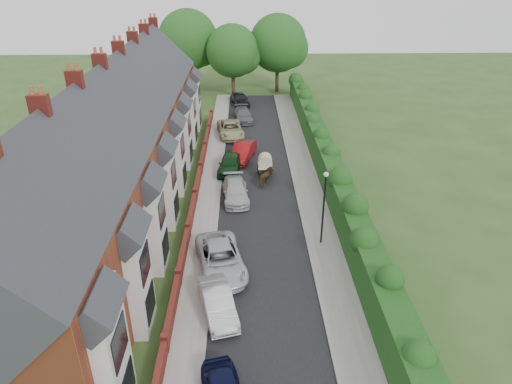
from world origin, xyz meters
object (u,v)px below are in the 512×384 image
at_px(lamppost, 324,199).
at_px(car_silver_a, 218,302).
at_px(car_black, 240,99).
at_px(car_silver_b, 221,259).
at_px(car_white, 236,191).
at_px(car_grey, 243,115).
at_px(car_beige, 230,129).
at_px(car_green, 230,163).
at_px(horse_cart, 265,164).
at_px(car_red, 243,151).
at_px(horse, 266,177).

xyz_separation_m(lamppost, car_silver_a, (-6.40, -6.35, -2.60)).
bearing_deg(car_black, car_silver_b, -103.91).
height_order(car_silver_b, car_white, car_silver_b).
relative_size(car_silver_b, car_grey, 1.18).
xyz_separation_m(lamppost, car_beige, (-6.40, 20.38, -2.56)).
xyz_separation_m(lamppost, car_green, (-6.21, 11.45, -2.52)).
bearing_deg(lamppost, horse_cart, 107.02).
bearing_deg(car_beige, car_red, -86.19).
bearing_deg(car_silver_b, car_black, 76.24).
relative_size(car_grey, horse, 2.68).
distance_m(lamppost, car_red, 15.30).
bearing_deg(car_silver_a, horse_cart, 64.85).
bearing_deg(car_silver_b, horse, 61.96).
height_order(car_white, horse_cart, horse_cart).
relative_size(car_black, horse, 2.62).
relative_size(lamppost, car_silver_b, 0.94).
height_order(car_grey, horse_cart, horse_cart).
distance_m(car_silver_a, car_black, 37.97).
height_order(car_white, horse, horse).
relative_size(car_silver_b, car_white, 1.19).
bearing_deg(car_beige, car_black, 77.19).
xyz_separation_m(car_white, car_beige, (-0.74, 14.04, 0.07)).
bearing_deg(horse_cart, horse, -90.00).
relative_size(car_beige, horse, 3.07).
distance_m(car_silver_b, car_black, 34.22).
distance_m(lamppost, horse_cart, 11.18).
relative_size(car_white, car_red, 1.00).
height_order(lamppost, car_grey, lamppost).
height_order(car_black, horse, car_black).
bearing_deg(car_silver_a, car_white, 72.25).
distance_m(car_silver_a, horse, 15.30).
xyz_separation_m(lamppost, car_black, (-5.45, 31.61, -2.53)).
xyz_separation_m(horse, horse_cart, (-0.00, 1.87, 0.40)).
relative_size(car_green, car_beige, 0.85).
height_order(lamppost, car_red, lamppost).
xyz_separation_m(car_silver_b, car_grey, (1.33, 28.00, -0.09)).
distance_m(horse, horse_cart, 1.91).
distance_m(car_red, car_beige, 6.31).
distance_m(car_beige, horse_cart, 10.40).
xyz_separation_m(car_silver_a, car_black, (0.95, 37.96, 0.07)).
height_order(car_red, horse, car_red).
distance_m(car_silver_a, car_grey, 31.78).
relative_size(car_beige, car_grey, 1.15).
bearing_deg(car_grey, car_black, 87.59).
relative_size(car_silver_b, car_beige, 1.03).
distance_m(car_silver_a, horse_cart, 17.14).
xyz_separation_m(car_red, car_beige, (-1.29, 6.18, -0.02)).
bearing_deg(car_silver_b, horse_cart, 64.13).
bearing_deg(car_grey, car_silver_b, -98.66).
bearing_deg(car_silver_b, car_green, 77.05).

